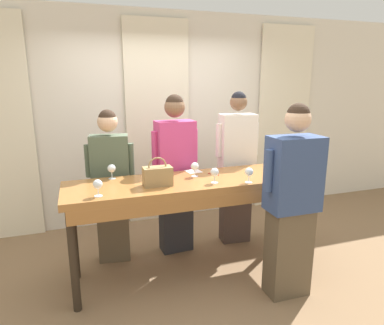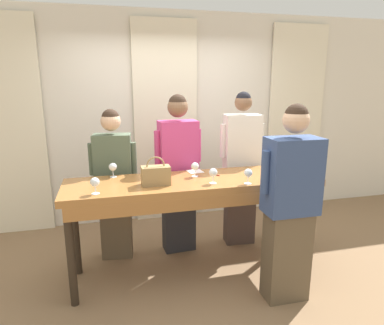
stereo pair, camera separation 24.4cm
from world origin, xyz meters
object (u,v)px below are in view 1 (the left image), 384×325
object	(u,v)px
wine_glass_center_mid	(215,173)
guest_olive_jacket	(111,185)
guest_pink_top	(175,173)
tasting_bar	(195,190)
handbag	(158,176)
wine_glass_front_right	(275,159)
wine_glass_front_left	(195,167)
wine_glass_front_mid	(112,169)
wine_bottle	(278,167)
guest_cream_sweater	(236,167)
host_pouring	(292,202)
wine_glass_center_right	(98,185)
wine_glass_center_left	(249,172)

from	to	relation	value
wine_glass_center_mid	guest_olive_jacket	bearing A→B (deg)	141.95
guest_pink_top	tasting_bar	bearing A→B (deg)	-85.53
handbag	guest_olive_jacket	distance (m)	0.74
guest_olive_jacket	wine_glass_front_right	bearing A→B (deg)	-12.05
wine_glass_front_left	wine_glass_front_mid	xyz separation A→B (m)	(-0.79, 0.18, 0.00)
wine_glass_front_right	wine_glass_front_left	bearing A→B (deg)	-176.42
wine_bottle	wine_glass_center_mid	bearing A→B (deg)	174.53
wine_glass_front_right	guest_cream_sweater	world-z (taller)	guest_cream_sweater
wine_glass_front_mid	wine_bottle	bearing A→B (deg)	-18.24
wine_bottle	wine_glass_front_left	size ratio (longest dim) A/B	2.18
guest_pink_top	wine_glass_front_mid	bearing A→B (deg)	-160.71
tasting_bar	host_pouring	distance (m)	0.91
wine_glass_front_left	wine_glass_front_right	xyz separation A→B (m)	(0.95, 0.06, -0.00)
guest_cream_sweater	wine_glass_front_left	bearing A→B (deg)	-147.34
host_pouring	tasting_bar	bearing A→B (deg)	139.58
wine_glass_center_mid	host_pouring	distance (m)	0.73
tasting_bar	wine_bottle	world-z (taller)	wine_bottle
handbag	wine_glass_front_left	bearing A→B (deg)	22.64
wine_bottle	guest_olive_jacket	bearing A→B (deg)	153.69
wine_glass_front_left	wine_bottle	bearing A→B (deg)	-23.59
tasting_bar	guest_cream_sweater	size ratio (longest dim) A/B	1.36
wine_glass_front_right	wine_glass_center_mid	distance (m)	0.90
host_pouring	wine_bottle	bearing A→B (deg)	76.98
guest_pink_top	wine_bottle	bearing A→B (deg)	-42.51
wine_bottle	wine_glass_front_right	size ratio (longest dim) A/B	2.18
guest_pink_top	wine_glass_center_right	bearing A→B (deg)	-139.85
wine_bottle	host_pouring	xyz separation A→B (m)	(-0.09, -0.38, -0.22)
wine_bottle	guest_olive_jacket	distance (m)	1.71
wine_bottle	wine_glass_center_mid	xyz separation A→B (m)	(-0.64, 0.06, -0.02)
wine_glass_front_right	handbag	bearing A→B (deg)	-170.33
wine_bottle	wine_glass_front_mid	bearing A→B (deg)	161.76
guest_olive_jacket	wine_glass_center_right	bearing A→B (deg)	-102.92
handbag	wine_glass_front_right	bearing A→B (deg)	9.67
guest_cream_sweater	wine_glass_front_right	bearing A→B (deg)	-52.78
wine_glass_center_right	guest_olive_jacket	bearing A→B (deg)	77.08
tasting_bar	handbag	distance (m)	0.43
wine_glass_front_left	guest_cream_sweater	world-z (taller)	guest_cream_sweater
wine_glass_front_left	guest_cream_sweater	xyz separation A→B (m)	(0.67, 0.43, -0.17)
tasting_bar	wine_glass_center_right	bearing A→B (deg)	-167.96
tasting_bar	host_pouring	world-z (taller)	host_pouring
handbag	wine_glass_front_mid	distance (m)	0.51
wine_glass_front_right	guest_pink_top	xyz separation A→B (m)	(-1.03, 0.37, -0.17)
wine_glass_center_mid	guest_olive_jacket	xyz separation A→B (m)	(-0.88, 0.69, -0.23)
host_pouring	wine_glass_center_left	bearing A→B (deg)	125.51
wine_bottle	wine_glass_center_right	size ratio (longest dim) A/B	2.18
wine_bottle	wine_glass_front_right	bearing A→B (deg)	61.88
guest_olive_jacket	wine_glass_center_mid	bearing A→B (deg)	-38.05
wine_bottle	guest_pink_top	xyz separation A→B (m)	(-0.82, 0.75, -0.18)
wine_glass_center_right	guest_cream_sweater	world-z (taller)	guest_cream_sweater
tasting_bar	guest_olive_jacket	distance (m)	0.92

